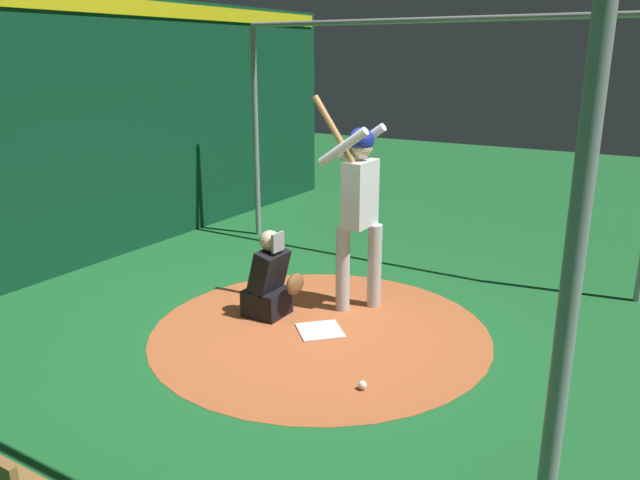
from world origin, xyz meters
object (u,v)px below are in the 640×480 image
Objects in this scene: home_plate at (320,330)px; batter at (359,200)px; catcher at (270,283)px; baseball_0 at (362,385)px.

batter reaches higher than home_plate.
catcher reaches higher than baseball_0.
baseball_0 is (0.88, -0.79, 0.03)m from home_plate.
batter is 30.49× the size of baseball_0.
baseball_0 is at bearing -41.74° from home_plate.
baseball_0 is (1.53, -0.86, -0.32)m from catcher.
batter reaches higher than catcher.
home_plate is at bearing 138.26° from baseball_0.
catcher is 12.60× the size of baseball_0.
home_plate is 0.75m from catcher.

